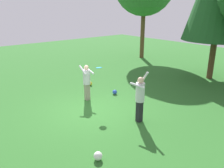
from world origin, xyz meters
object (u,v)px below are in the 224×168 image
at_px(person_thrower, 140,95).
at_px(ball_white, 98,156).
at_px(ball_blue, 115,92).
at_px(person_catcher, 87,80).
at_px(ball_yellow, 90,84).
at_px(frisbee, 99,68).

height_order(person_thrower, ball_white, person_thrower).
bearing_deg(person_thrower, ball_blue, -30.58).
distance_m(person_thrower, person_catcher, 3.10).
relative_size(ball_white, ball_yellow, 1.18).
height_order(frisbee, ball_yellow, frisbee).
distance_m(person_thrower, frisbee, 2.26).
xyz_separation_m(ball_white, ball_blue, (-3.67, 3.80, -0.02)).
height_order(person_thrower, frisbee, person_thrower).
xyz_separation_m(person_thrower, ball_white, (0.88, -2.64, -0.94)).
bearing_deg(person_thrower, person_catcher, -2.32).
relative_size(person_catcher, ball_yellow, 7.66).
height_order(frisbee, ball_blue, frisbee).
height_order(ball_yellow, ball_blue, ball_blue).
distance_m(ball_yellow, ball_blue, 1.93).
height_order(person_catcher, ball_blue, person_catcher).
bearing_deg(ball_yellow, person_catcher, -38.62).
bearing_deg(frisbee, ball_blue, 114.17).
height_order(person_thrower, person_catcher, person_thrower).
height_order(person_catcher, frisbee, frisbee).
bearing_deg(person_catcher, ball_blue, 78.39).
bearing_deg(ball_white, person_thrower, 108.47).
bearing_deg(frisbee, ball_yellow, 153.33).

